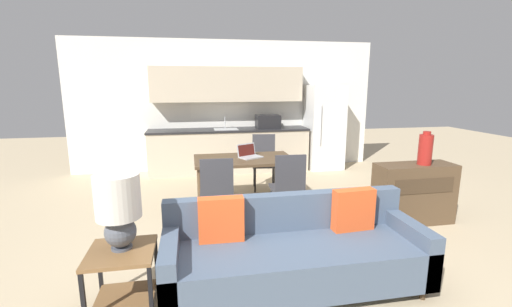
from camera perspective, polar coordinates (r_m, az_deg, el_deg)
ground_plane at (r=3.33m, az=4.72°, el=-21.69°), size 20.00×20.00×0.00m
wall_back at (r=7.36m, az=-4.87°, el=7.96°), size 6.40×0.07×2.70m
kitchen_counter at (r=7.11m, az=-4.40°, el=3.70°), size 3.28×0.65×2.15m
refrigerator at (r=7.53m, az=11.28°, el=4.32°), size 0.73×0.71×1.78m
dining_table at (r=5.11m, az=-2.02°, el=-1.49°), size 1.46×0.86×0.73m
couch at (r=3.22m, az=6.24°, el=-15.99°), size 2.29×0.80×0.85m
side_table at (r=3.06m, az=-21.33°, el=-17.74°), size 0.51×0.51×0.54m
table_lamp at (r=2.88m, az=-21.97°, el=-8.10°), size 0.34×0.34×0.61m
credenza at (r=5.01m, az=24.78°, el=-6.03°), size 1.03×0.40×0.79m
vase at (r=4.90m, az=26.39°, el=0.65°), size 0.17×0.17×0.43m
dining_chair_near_left at (r=4.32m, az=-6.55°, el=-6.07°), size 0.44×0.44×0.94m
dining_chair_near_right at (r=4.52m, az=5.36°, el=-5.21°), size 0.44×0.44×0.94m
dining_chair_far_right at (r=5.98m, az=1.37°, el=-0.96°), size 0.48×0.48×0.94m
laptop at (r=5.16m, az=-1.21°, el=-0.09°), size 0.40×0.37×0.20m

